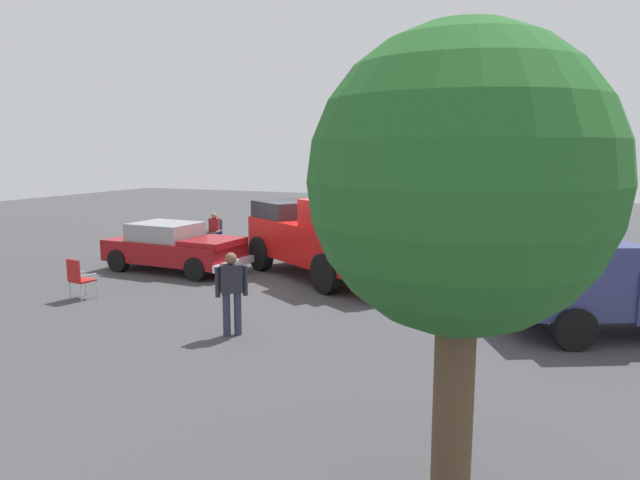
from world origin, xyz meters
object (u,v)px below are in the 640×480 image
object	(u,v)px
spectator_seated	(213,229)
oak_tree_left	(461,185)
vintage_fire_truck	(325,237)
lawn_chair_spare	(78,276)
lawn_chair_by_car	(454,258)
spectator_standing	(232,288)
classic_hot_rod	(175,247)
traffic_cone	(426,308)
parked_pickup	(627,285)
oak_tree_right	(559,126)
lawn_chair_near_truck	(215,231)

from	to	relation	value
spectator_seated	oak_tree_left	size ratio (longest dim) A/B	0.27
vintage_fire_truck	oak_tree_left	size ratio (longest dim) A/B	1.28
vintage_fire_truck	lawn_chair_spare	size ratio (longest dim) A/B	6.06
lawn_chair_by_car	lawn_chair_spare	world-z (taller)	same
spectator_standing	oak_tree_left	world-z (taller)	oak_tree_left
classic_hot_rod	oak_tree_left	size ratio (longest dim) A/B	0.92
spectator_standing	traffic_cone	xyz separation A→B (m)	(-3.34, -2.40, -0.66)
vintage_fire_truck	spectator_standing	size ratio (longest dim) A/B	3.69
parked_pickup	lawn_chair_by_car	distance (m)	5.59
vintage_fire_truck	oak_tree_left	world-z (taller)	oak_tree_left
vintage_fire_truck	lawn_chair_spare	distance (m)	6.57
spectator_seated	oak_tree_right	size ratio (longest dim) A/B	0.19
lawn_chair_by_car	spectator_seated	distance (m)	9.56
lawn_chair_spare	oak_tree_right	xyz separation A→B (m)	(-10.45, -15.56, 4.01)
oak_tree_left	vintage_fire_truck	bearing A→B (deg)	-60.71
lawn_chair_near_truck	spectator_seated	distance (m)	0.17
lawn_chair_near_truck	oak_tree_right	world-z (taller)	oak_tree_right
lawn_chair_spare	spectator_seated	world-z (taller)	spectator_seated
parked_pickup	oak_tree_left	size ratio (longest dim) A/B	1.06
classic_hot_rod	oak_tree_right	world-z (taller)	oak_tree_right
lawn_chair_by_car	spectator_standing	xyz separation A→B (m)	(3.09, 6.97, 0.37)
lawn_chair_near_truck	lawn_chair_by_car	size ratio (longest dim) A/B	1.00
classic_hot_rod	parked_pickup	distance (m)	12.15
oak_tree_left	oak_tree_right	distance (m)	20.57
lawn_chair_near_truck	spectator_standing	xyz separation A→B (m)	(-6.29, 8.99, 0.37)
spectator_seated	spectator_standing	distance (m)	10.86
vintage_fire_truck	classic_hot_rod	bearing A→B (deg)	10.95
oak_tree_left	parked_pickup	bearing A→B (deg)	-106.28
vintage_fire_truck	parked_pickup	world-z (taller)	vintage_fire_truck
lawn_chair_spare	spectator_standing	bearing A→B (deg)	169.63
lawn_chair_spare	oak_tree_left	distance (m)	11.51
lawn_chair_spare	spectator_standing	size ratio (longest dim) A/B	0.61
oak_tree_right	vintage_fire_truck	bearing A→B (deg)	61.95
parked_pickup	lawn_chair_spare	size ratio (longest dim) A/B	5.00
parked_pickup	lawn_chair_by_car	xyz separation A→B (m)	(4.09, -3.78, -0.40)
spectator_standing	oak_tree_right	distance (m)	17.73
classic_hot_rod	spectator_seated	world-z (taller)	classic_hot_rod
parked_pickup	spectator_seated	world-z (taller)	parked_pickup
classic_hot_rod	lawn_chair_by_car	bearing A→B (deg)	-163.82
spectator_seated	lawn_chair_near_truck	bearing A→B (deg)	-84.72
lawn_chair_spare	oak_tree_right	distance (m)	19.16
lawn_chair_by_car	oak_tree_left	size ratio (longest dim) A/B	0.21
lawn_chair_spare	traffic_cone	distance (m)	8.43
oak_tree_right	lawn_chair_near_truck	bearing A→B (deg)	32.38
classic_hot_rod	oak_tree_right	xyz separation A→B (m)	(-10.38, -11.81, 3.85)
oak_tree_left	oak_tree_right	bearing A→B (deg)	-91.21
parked_pickup	traffic_cone	distance (m)	3.98
lawn_chair_by_car	spectator_standing	world-z (taller)	spectator_standing
oak_tree_left	oak_tree_right	world-z (taller)	oak_tree_right
spectator_seated	spectator_standing	bearing A→B (deg)	125.31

